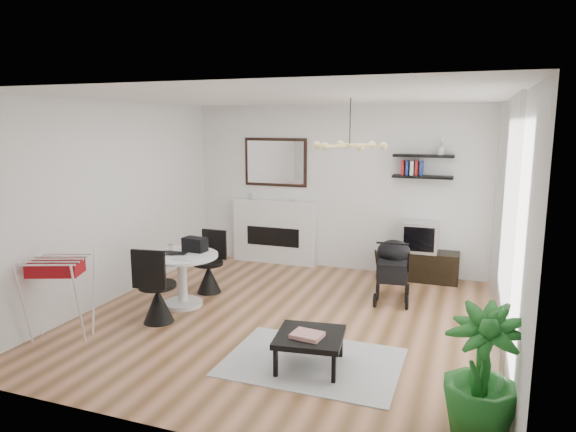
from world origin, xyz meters
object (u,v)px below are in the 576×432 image
(dining_table, at_px, (182,272))
(crt_tv, at_px, (420,236))
(tv_console, at_px, (418,265))
(fireplace, at_px, (275,224))
(drying_rack, at_px, (60,296))
(stroller, at_px, (393,272))
(coffee_table, at_px, (310,338))
(potted_plant, at_px, (481,372))

(dining_table, bearing_deg, crt_tv, 38.65)
(tv_console, height_order, dining_table, dining_table)
(tv_console, height_order, crt_tv, crt_tv)
(fireplace, xyz_separation_m, drying_rack, (-1.08, -3.81, -0.19))
(tv_console, bearing_deg, stroller, -101.86)
(drying_rack, bearing_deg, stroller, 17.04)
(fireplace, height_order, tv_console, fireplace)
(dining_table, distance_m, drying_rack, 1.57)
(crt_tv, bearing_deg, drying_rack, -134.16)
(coffee_table, bearing_deg, fireplace, 116.66)
(fireplace, height_order, drying_rack, fireplace)
(tv_console, distance_m, potted_plant, 4.09)
(drying_rack, height_order, coffee_table, drying_rack)
(fireplace, distance_m, dining_table, 2.46)
(drying_rack, xyz_separation_m, stroller, (3.31, 2.58, -0.10))
(drying_rack, xyz_separation_m, coffee_table, (2.85, 0.30, -0.19))
(fireplace, height_order, crt_tv, fireplace)
(stroller, bearing_deg, potted_plant, -75.20)
(dining_table, height_order, coffee_table, dining_table)
(tv_console, xyz_separation_m, crt_tv, (0.02, -0.00, 0.46))
(tv_console, relative_size, crt_tv, 2.29)
(fireplace, relative_size, potted_plant, 2.06)
(drying_rack, bearing_deg, dining_table, 41.87)
(tv_console, bearing_deg, drying_rack, -133.99)
(drying_rack, bearing_deg, crt_tv, 24.97)
(fireplace, relative_size, dining_table, 2.24)
(dining_table, bearing_deg, potted_plant, -24.75)
(fireplace, height_order, stroller, fireplace)
(crt_tv, bearing_deg, coffee_table, -101.92)
(fireplace, height_order, dining_table, fireplace)
(tv_console, height_order, potted_plant, potted_plant)
(coffee_table, relative_size, potted_plant, 0.70)
(fireplace, relative_size, stroller, 2.34)
(crt_tv, relative_size, drying_rack, 0.56)
(crt_tv, bearing_deg, dining_table, -141.35)
(drying_rack, bearing_deg, coffee_table, -14.94)
(potted_plant, bearing_deg, drying_rack, 175.87)
(crt_tv, height_order, dining_table, crt_tv)
(stroller, xyz_separation_m, potted_plant, (1.12, -2.90, 0.13))
(tv_console, xyz_separation_m, dining_table, (-2.82, -2.27, 0.24))
(stroller, height_order, coffee_table, stroller)
(crt_tv, xyz_separation_m, stroller, (-0.25, -1.09, -0.29))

